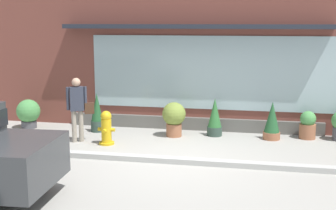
# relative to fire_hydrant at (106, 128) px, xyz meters

# --- Properties ---
(ground_plane) EXTENTS (60.00, 60.00, 0.00)m
(ground_plane) POSITION_rel_fire_hydrant_xyz_m (1.90, -0.98, -0.42)
(ground_plane) COLOR #9E9B93
(curb_strip) EXTENTS (14.00, 0.24, 0.12)m
(curb_strip) POSITION_rel_fire_hydrant_xyz_m (1.90, -1.18, -0.36)
(curb_strip) COLOR #B2B2AD
(curb_strip) RESTS_ON ground_plane
(storefront) EXTENTS (14.00, 0.81, 5.04)m
(storefront) POSITION_rel_fire_hydrant_xyz_m (1.91, 2.20, 2.05)
(storefront) COLOR brown
(storefront) RESTS_ON ground_plane
(fire_hydrant) EXTENTS (0.44, 0.41, 0.85)m
(fire_hydrant) POSITION_rel_fire_hydrant_xyz_m (0.00, 0.00, 0.00)
(fire_hydrant) COLOR gold
(fire_hydrant) RESTS_ON ground_plane
(pedestrian_with_handbag) EXTENTS (0.65, 0.39, 1.66)m
(pedestrian_with_handbag) POSITION_rel_fire_hydrant_xyz_m (-0.78, 0.09, 0.55)
(pedestrian_with_handbag) COLOR #9E9384
(pedestrian_with_handbag) RESTS_ON ground_plane
(potted_plant_low_front) EXTENTS (0.63, 0.63, 0.93)m
(potted_plant_low_front) POSITION_rel_fire_hydrant_xyz_m (1.51, 1.14, 0.11)
(potted_plant_low_front) COLOR #9E6042
(potted_plant_low_front) RESTS_ON ground_plane
(potted_plant_near_hydrant) EXTENTS (0.45, 0.45, 1.00)m
(potted_plant_near_hydrant) POSITION_rel_fire_hydrant_xyz_m (4.08, 1.34, 0.07)
(potted_plant_near_hydrant) COLOR #9E6042
(potted_plant_near_hydrant) RESTS_ON ground_plane
(potted_plant_trailing_edge) EXTENTS (0.43, 0.43, 0.74)m
(potted_plant_trailing_edge) POSITION_rel_fire_hydrant_xyz_m (5.01, 1.60, -0.05)
(potted_plant_trailing_edge) COLOR #9E6042
(potted_plant_trailing_edge) RESTS_ON ground_plane
(potted_plant_window_left) EXTENTS (0.68, 0.68, 0.84)m
(potted_plant_window_left) POSITION_rel_fire_hydrant_xyz_m (-2.80, 1.26, 0.04)
(potted_plant_window_left) COLOR #4C4C51
(potted_plant_window_left) RESTS_ON ground_plane
(potted_plant_window_right) EXTENTS (0.36, 0.36, 1.10)m
(potted_plant_window_right) POSITION_rel_fire_hydrant_xyz_m (-0.70, 1.24, 0.11)
(potted_plant_window_right) COLOR #33473D
(potted_plant_window_right) RESTS_ON ground_plane
(potted_plant_doorstep) EXTENTS (0.41, 0.41, 1.03)m
(potted_plant_doorstep) POSITION_rel_fire_hydrant_xyz_m (2.58, 1.43, 0.08)
(potted_plant_doorstep) COLOR #33473D
(potted_plant_doorstep) RESTS_ON ground_plane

